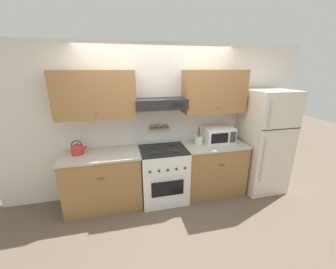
% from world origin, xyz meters
% --- Properties ---
extents(ground_plane, '(16.00, 16.00, 0.00)m').
position_xyz_m(ground_plane, '(0.00, 0.00, 0.00)').
color(ground_plane, brown).
extents(wall_back, '(5.20, 0.46, 2.55)m').
position_xyz_m(wall_back, '(-0.02, 0.60, 1.45)').
color(wall_back, silver).
rests_on(wall_back, ground_plane).
extents(counter_left, '(1.18, 0.64, 0.91)m').
position_xyz_m(counter_left, '(-0.97, 0.32, 0.46)').
color(counter_left, olive).
rests_on(counter_left, ground_plane).
extents(counter_right, '(1.07, 0.64, 0.91)m').
position_xyz_m(counter_right, '(0.91, 0.32, 0.46)').
color(counter_right, olive).
rests_on(counter_right, ground_plane).
extents(stove_range, '(0.75, 0.69, 0.98)m').
position_xyz_m(stove_range, '(0.00, 0.30, 0.46)').
color(stove_range, white).
rests_on(stove_range, ground_plane).
extents(refrigerator, '(0.72, 0.76, 1.82)m').
position_xyz_m(refrigerator, '(1.84, 0.26, 0.91)').
color(refrigerator, beige).
rests_on(refrigerator, ground_plane).
extents(tea_kettle, '(0.24, 0.18, 0.22)m').
position_xyz_m(tea_kettle, '(-1.30, 0.39, 1.00)').
color(tea_kettle, red).
rests_on(tea_kettle, counter_left).
extents(microwave, '(0.51, 0.39, 0.27)m').
position_xyz_m(microwave, '(1.01, 0.41, 1.05)').
color(microwave, white).
rests_on(microwave, counter_right).
extents(utensil_crock, '(0.14, 0.14, 0.29)m').
position_xyz_m(utensil_crock, '(0.65, 0.39, 0.98)').
color(utensil_crock, silver).
rests_on(utensil_crock, counter_right).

